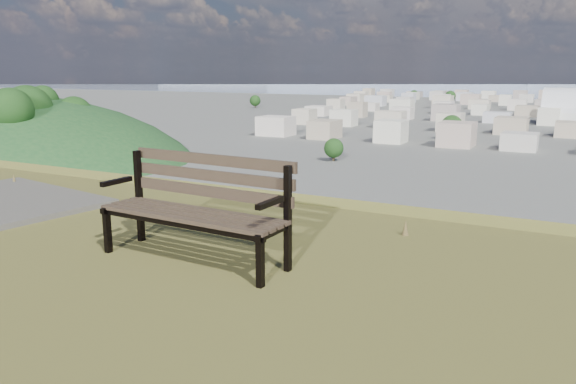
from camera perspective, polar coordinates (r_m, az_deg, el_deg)
The scene contains 5 objects.
park_bench at distance 5.47m, azimuth -9.10°, elevation -1.02°, with size 1.96×0.72×1.01m.
grass_tufts at distance 4.14m, azimuth -25.14°, elevation -13.27°, with size 11.69×7.38×0.28m.
city_blocks at distance 397.91m, azimuth 27.07°, elevation 7.69°, with size 395.00×361.00×7.00m.
city_trees at distance 323.95m, azimuth 22.19°, elevation 7.59°, with size 406.52×387.20×9.98m.
far_hills at distance 1407.19m, azimuth 25.31°, elevation 11.18°, with size 2050.00×340.00×60.00m.
Camera 1 is at (4.02, -2.77, 26.82)m, focal length 35.00 mm.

